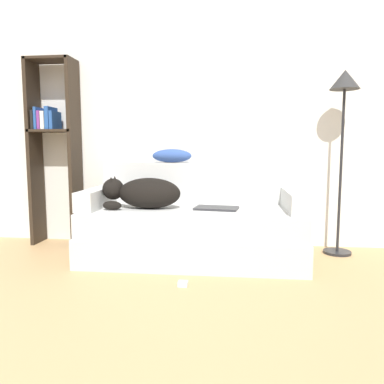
# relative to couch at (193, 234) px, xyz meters

# --- Properties ---
(wall_back) EXTENTS (6.99, 0.06, 2.70)m
(wall_back) POSITION_rel_couch_xyz_m (-0.24, 0.56, 1.13)
(wall_back) COLOR silver
(wall_back) RESTS_ON ground_plane
(couch) EXTENTS (1.83, 0.89, 0.44)m
(couch) POSITION_rel_couch_xyz_m (0.00, 0.00, 0.00)
(couch) COLOR silver
(couch) RESTS_ON ground_plane
(couch_backrest) EXTENTS (1.79, 0.15, 0.37)m
(couch_backrest) POSITION_rel_couch_xyz_m (0.00, 0.38, 0.41)
(couch_backrest) COLOR silver
(couch_backrest) RESTS_ON couch
(couch_arm_left) EXTENTS (0.15, 0.70, 0.16)m
(couch_arm_left) POSITION_rel_couch_xyz_m (-0.84, -0.01, 0.30)
(couch_arm_left) COLOR silver
(couch_arm_left) RESTS_ON couch
(couch_arm_right) EXTENTS (0.15, 0.70, 0.16)m
(couch_arm_right) POSITION_rel_couch_xyz_m (0.84, -0.01, 0.30)
(couch_arm_right) COLOR silver
(couch_arm_right) RESTS_ON couch
(dog) EXTENTS (0.67, 0.28, 0.27)m
(dog) POSITION_rel_couch_xyz_m (-0.42, -0.06, 0.36)
(dog) COLOR black
(dog) RESTS_ON couch
(laptop) EXTENTS (0.38, 0.27, 0.02)m
(laptop) POSITION_rel_couch_xyz_m (0.20, -0.03, 0.23)
(laptop) COLOR #2D2D30
(laptop) RESTS_ON couch
(throw_pillow) EXTENTS (0.37, 0.15, 0.13)m
(throw_pillow) POSITION_rel_couch_xyz_m (-0.25, 0.37, 0.66)
(throw_pillow) COLOR #335199
(throw_pillow) RESTS_ON couch_backrest
(bookshelf) EXTENTS (0.45, 0.26, 1.79)m
(bookshelf) POSITION_rel_couch_xyz_m (-1.42, 0.38, 0.80)
(bookshelf) COLOR #2D2319
(bookshelf) RESTS_ON ground_plane
(floor_lamp) EXTENTS (0.25, 0.25, 1.61)m
(floor_lamp) POSITION_rel_couch_xyz_m (1.28, 0.29, 1.10)
(floor_lamp) COLOR #232326
(floor_lamp) RESTS_ON ground_plane
(power_adapter) EXTENTS (0.07, 0.07, 0.03)m
(power_adapter) POSITION_rel_couch_xyz_m (0.00, -0.66, -0.20)
(power_adapter) COLOR silver
(power_adapter) RESTS_ON ground_plane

